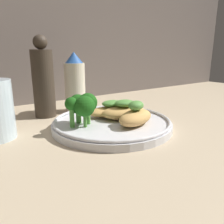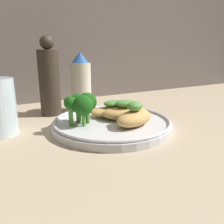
{
  "view_description": "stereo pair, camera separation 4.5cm",
  "coord_description": "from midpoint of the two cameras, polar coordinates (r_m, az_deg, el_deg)",
  "views": [
    {
      "loc": [
        -25.29,
        -35.4,
        15.06
      ],
      "look_at": [
        0.0,
        0.0,
        3.4
      ],
      "focal_mm": 35.0,
      "sensor_mm": 36.0,
      "label": 1
    },
    {
      "loc": [
        -21.5,
        -37.83,
        15.06
      ],
      "look_at": [
        0.0,
        0.0,
        3.4
      ],
      "focal_mm": 35.0,
      "sensor_mm": 36.0,
      "label": 2
    }
  ],
  "objects": [
    {
      "name": "ground_plane",
      "position": [
        0.46,
        2.8,
        -4.72
      ],
      "size": [
        180.0,
        180.0,
        1.0
      ],
      "primitive_type": "cube",
      "color": "tan"
    },
    {
      "name": "plate",
      "position": [
        0.46,
        2.82,
        -2.96
      ],
      "size": [
        24.73,
        24.73,
        2.0
      ],
      "color": "silver",
      "rests_on": "ground_plane"
    },
    {
      "name": "grilled_meat_front",
      "position": [
        0.43,
        8.91,
        -1.26
      ],
      "size": [
        10.14,
        7.36,
        4.86
      ],
      "color": "tan",
      "rests_on": "plate"
    },
    {
      "name": "grilled_meat_middle",
      "position": [
        0.47,
        6.18,
        0.04
      ],
      "size": [
        11.41,
        9.01,
        4.17
      ],
      "color": "tan",
      "rests_on": "plate"
    },
    {
      "name": "grilled_meat_back",
      "position": [
        0.49,
        3.21,
        0.52
      ],
      "size": [
        11.83,
        7.73,
        3.56
      ],
      "color": "tan",
      "rests_on": "plate"
    },
    {
      "name": "broccoli_bunch",
      "position": [
        0.43,
        -4.98,
        2.0
      ],
      "size": [
        6.65,
        7.04,
        6.27
      ],
      "color": "#4C8E38",
      "rests_on": "plate"
    },
    {
      "name": "sauce_bottle",
      "position": [
        0.59,
        -6.15,
        7.44
      ],
      "size": [
        5.32,
        5.32,
        15.53
      ],
      "color": "beige",
      "rests_on": "ground_plane"
    },
    {
      "name": "pepper_grinder",
      "position": [
        0.56,
        -13.84,
        8.1
      ],
      "size": [
        5.1,
        5.1,
        19.29
      ],
      "color": "#382D23",
      "rests_on": "ground_plane"
    }
  ]
}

